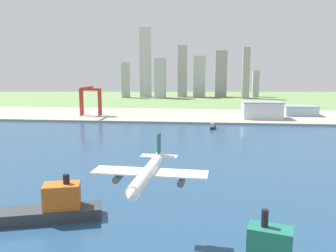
# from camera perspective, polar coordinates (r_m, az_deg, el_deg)

# --- Properties ---
(ground_plane) EXTENTS (2400.00, 2400.00, 0.00)m
(ground_plane) POSITION_cam_1_polar(r_m,az_deg,el_deg) (292.94, 5.53, -3.41)
(ground_plane) COLOR #65864D
(water_bay) EXTENTS (840.00, 360.00, 0.15)m
(water_bay) POSITION_cam_1_polar(r_m,az_deg,el_deg) (234.76, 5.39, -6.61)
(water_bay) COLOR navy
(water_bay) RESTS_ON ground
(industrial_pier) EXTENTS (840.00, 140.00, 2.50)m
(industrial_pier) POSITION_cam_1_polar(r_m,az_deg,el_deg) (479.94, 5.75, 1.73)
(industrial_pier) COLOR #9A988A
(industrial_pier) RESTS_ON ground
(airplane_landing) EXTENTS (39.13, 44.97, 13.71)m
(airplane_landing) POSITION_cam_1_polar(r_m,az_deg,el_deg) (114.46, -3.27, -7.70)
(airplane_landing) COLOR white
(tugboat_small) EXTENTS (6.66, 17.22, 8.87)m
(tugboat_small) POSITION_cam_1_polar(r_m,az_deg,el_deg) (380.48, 7.39, -0.09)
(tugboat_small) COLOR black
(tugboat_small) RESTS_ON water_bay
(container_barge) EXTENTS (43.90, 23.33, 19.94)m
(container_barge) POSITION_cam_1_polar(r_m,az_deg,el_deg) (160.57, -18.06, -12.53)
(container_barge) COLOR #2D3338
(container_barge) RESTS_ON water_bay
(port_crane_red) EXTENTS (27.84, 43.16, 39.56)m
(port_crane_red) POSITION_cam_1_polar(r_m,az_deg,el_deg) (475.14, -12.74, 5.13)
(port_crane_red) COLOR #B72D23
(port_crane_red) RESTS_ON industrial_pier
(warehouse_main) EXTENTS (49.04, 33.38, 21.41)m
(warehouse_main) POSITION_cam_1_polar(r_m,az_deg,el_deg) (456.70, 15.19, 2.58)
(warehouse_main) COLOR silver
(warehouse_main) RESTS_ON industrial_pier
(warehouse_annex) EXTENTS (43.15, 32.98, 13.07)m
(warehouse_annex) POSITION_cam_1_polar(r_m,az_deg,el_deg) (505.14, 20.84, 2.44)
(warehouse_annex) COLOR #99BCD1
(warehouse_annex) RESTS_ON industrial_pier
(distant_skyline) EXTENTS (313.67, 77.37, 158.50)m
(distant_skyline) POSITION_cam_1_polar(r_m,az_deg,el_deg) (806.13, 2.74, 8.71)
(distant_skyline) COLOR #9B9E9E
(distant_skyline) RESTS_ON ground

